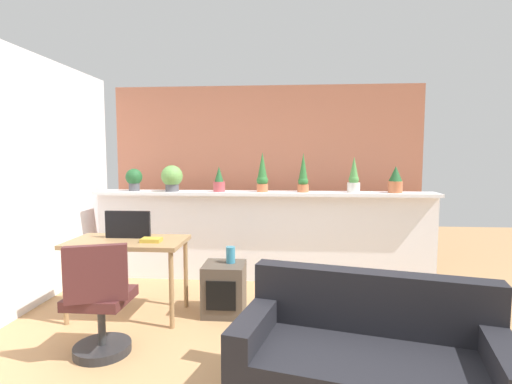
{
  "coord_description": "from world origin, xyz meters",
  "views": [
    {
      "loc": [
        0.29,
        -2.8,
        1.56
      ],
      "look_at": [
        -0.01,
        1.01,
        1.2
      ],
      "focal_mm": 27.45,
      "sensor_mm": 36.0,
      "label": 1
    }
  ],
  "objects_px": {
    "potted_plant_3": "(262,174)",
    "potted_plant_4": "(303,176)",
    "potted_plant_2": "(219,181)",
    "potted_plant_5": "(354,178)",
    "vase_on_shelf": "(231,255)",
    "potted_plant_0": "(134,179)",
    "book_on_desk": "(151,240)",
    "couch": "(368,366)",
    "office_chair": "(100,308)",
    "potted_plant_6": "(395,180)",
    "desk": "(128,248)",
    "side_cube_shelf": "(224,289)",
    "tv_monitor": "(128,225)",
    "potted_plant_1": "(172,177)"
  },
  "relations": [
    {
      "from": "potted_plant_3",
      "to": "potted_plant_4",
      "type": "xyz_separation_m",
      "value": [
        0.49,
        0.0,
        -0.01
      ]
    },
    {
      "from": "potted_plant_2",
      "to": "potted_plant_5",
      "type": "distance_m",
      "value": 1.63
    },
    {
      "from": "potted_plant_5",
      "to": "vase_on_shelf",
      "type": "relative_size",
      "value": 2.68
    },
    {
      "from": "potted_plant_0",
      "to": "book_on_desk",
      "type": "distance_m",
      "value": 1.47
    },
    {
      "from": "potted_plant_5",
      "to": "couch",
      "type": "distance_m",
      "value": 2.67
    },
    {
      "from": "office_chair",
      "to": "book_on_desk",
      "type": "distance_m",
      "value": 0.83
    },
    {
      "from": "potted_plant_0",
      "to": "potted_plant_6",
      "type": "bearing_deg",
      "value": 0.02
    },
    {
      "from": "desk",
      "to": "side_cube_shelf",
      "type": "bearing_deg",
      "value": 7.08
    },
    {
      "from": "tv_monitor",
      "to": "couch",
      "type": "relative_size",
      "value": 0.26
    },
    {
      "from": "side_cube_shelf",
      "to": "book_on_desk",
      "type": "height_order",
      "value": "book_on_desk"
    },
    {
      "from": "potted_plant_6",
      "to": "desk",
      "type": "height_order",
      "value": "potted_plant_6"
    },
    {
      "from": "vase_on_shelf",
      "to": "couch",
      "type": "distance_m",
      "value": 1.81
    },
    {
      "from": "potted_plant_2",
      "to": "office_chair",
      "type": "xyz_separation_m",
      "value": [
        -0.6,
        -1.92,
        -0.86
      ]
    },
    {
      "from": "potted_plant_4",
      "to": "office_chair",
      "type": "relative_size",
      "value": 0.52
    },
    {
      "from": "side_cube_shelf",
      "to": "couch",
      "type": "relative_size",
      "value": 0.29
    },
    {
      "from": "potted_plant_1",
      "to": "tv_monitor",
      "type": "height_order",
      "value": "potted_plant_1"
    },
    {
      "from": "potted_plant_6",
      "to": "office_chair",
      "type": "xyz_separation_m",
      "value": [
        -2.71,
        -1.94,
        -0.88
      ]
    },
    {
      "from": "couch",
      "to": "tv_monitor",
      "type": "bearing_deg",
      "value": 146.35
    },
    {
      "from": "potted_plant_4",
      "to": "potted_plant_5",
      "type": "bearing_deg",
      "value": 1.66
    },
    {
      "from": "couch",
      "to": "side_cube_shelf",
      "type": "bearing_deg",
      "value": 128.32
    },
    {
      "from": "potted_plant_4",
      "to": "vase_on_shelf",
      "type": "height_order",
      "value": "potted_plant_4"
    },
    {
      "from": "potted_plant_0",
      "to": "office_chair",
      "type": "distance_m",
      "value": 2.19
    },
    {
      "from": "potted_plant_5",
      "to": "side_cube_shelf",
      "type": "bearing_deg",
      "value": -143.16
    },
    {
      "from": "side_cube_shelf",
      "to": "vase_on_shelf",
      "type": "height_order",
      "value": "vase_on_shelf"
    },
    {
      "from": "potted_plant_5",
      "to": "book_on_desk",
      "type": "relative_size",
      "value": 2.33
    },
    {
      "from": "potted_plant_5",
      "to": "potted_plant_0",
      "type": "bearing_deg",
      "value": -179.69
    },
    {
      "from": "tv_monitor",
      "to": "office_chair",
      "type": "bearing_deg",
      "value": -81.79
    },
    {
      "from": "potted_plant_3",
      "to": "side_cube_shelf",
      "type": "distance_m",
      "value": 1.53
    },
    {
      "from": "potted_plant_1",
      "to": "couch",
      "type": "bearing_deg",
      "value": -51.6
    },
    {
      "from": "potted_plant_4",
      "to": "tv_monitor",
      "type": "distance_m",
      "value": 2.1
    },
    {
      "from": "potted_plant_1",
      "to": "potted_plant_6",
      "type": "xyz_separation_m",
      "value": [
        2.7,
        0.03,
        -0.02
      ]
    },
    {
      "from": "potted_plant_4",
      "to": "desk",
      "type": "xyz_separation_m",
      "value": [
        -1.72,
        -1.15,
        -0.65
      ]
    },
    {
      "from": "side_cube_shelf",
      "to": "vase_on_shelf",
      "type": "xyz_separation_m",
      "value": [
        0.06,
        0.05,
        0.33
      ]
    },
    {
      "from": "potted_plant_3",
      "to": "office_chair",
      "type": "bearing_deg",
      "value": -120.24
    },
    {
      "from": "potted_plant_0",
      "to": "potted_plant_5",
      "type": "distance_m",
      "value": 2.71
    },
    {
      "from": "potted_plant_4",
      "to": "desk",
      "type": "bearing_deg",
      "value": -146.23
    },
    {
      "from": "potted_plant_1",
      "to": "potted_plant_5",
      "type": "bearing_deg",
      "value": 1.01
    },
    {
      "from": "potted_plant_4",
      "to": "side_cube_shelf",
      "type": "xyz_separation_m",
      "value": [
        -0.8,
        -1.04,
        -1.07
      ]
    },
    {
      "from": "book_on_desk",
      "to": "vase_on_shelf",
      "type": "bearing_deg",
      "value": 17.97
    },
    {
      "from": "potted_plant_3",
      "to": "desk",
      "type": "relative_size",
      "value": 0.44
    },
    {
      "from": "potted_plant_5",
      "to": "desk",
      "type": "xyz_separation_m",
      "value": [
        -2.33,
        -1.17,
        -0.63
      ]
    },
    {
      "from": "potted_plant_4",
      "to": "book_on_desk",
      "type": "xyz_separation_m",
      "value": [
        -1.46,
        -1.22,
        -0.55
      ]
    },
    {
      "from": "couch",
      "to": "vase_on_shelf",
      "type": "bearing_deg",
      "value": 125.86
    },
    {
      "from": "potted_plant_5",
      "to": "potted_plant_4",
      "type": "bearing_deg",
      "value": -178.34
    },
    {
      "from": "potted_plant_1",
      "to": "potted_plant_5",
      "type": "distance_m",
      "value": 2.22
    },
    {
      "from": "desk",
      "to": "side_cube_shelf",
      "type": "xyz_separation_m",
      "value": [
        0.92,
        0.11,
        -0.42
      ]
    },
    {
      "from": "potted_plant_3",
      "to": "couch",
      "type": "xyz_separation_m",
      "value": [
        0.8,
        -2.43,
        -1.05
      ]
    },
    {
      "from": "desk",
      "to": "side_cube_shelf",
      "type": "distance_m",
      "value": 1.02
    },
    {
      "from": "potted_plant_6",
      "to": "vase_on_shelf",
      "type": "relative_size",
      "value": 1.97
    },
    {
      "from": "office_chair",
      "to": "vase_on_shelf",
      "type": "distance_m",
      "value": 1.31
    }
  ]
}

